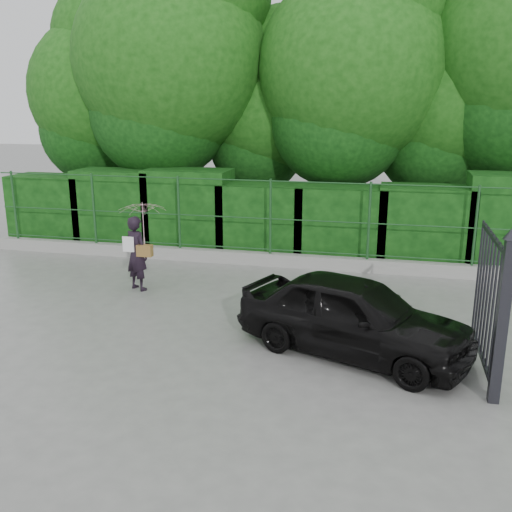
# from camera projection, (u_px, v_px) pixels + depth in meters

# --- Properties ---
(ground) EXTENTS (80.00, 80.00, 0.00)m
(ground) POSITION_uv_depth(u_px,v_px,m) (193.00, 335.00, 9.67)
(ground) COLOR gray
(kerb) EXTENTS (14.00, 0.25, 0.30)m
(kerb) POSITION_uv_depth(u_px,v_px,m) (254.00, 258.00, 13.86)
(kerb) COLOR #9E9E99
(kerb) RESTS_ON ground
(fence) EXTENTS (14.13, 0.06, 1.80)m
(fence) POSITION_uv_depth(u_px,v_px,m) (263.00, 216.00, 13.53)
(fence) COLOR #1D4A22
(fence) RESTS_ON kerb
(hedge) EXTENTS (14.20, 1.20, 2.25)m
(hedge) POSITION_uv_depth(u_px,v_px,m) (265.00, 216.00, 14.56)
(hedge) COLOR black
(hedge) RESTS_ON ground
(trees) EXTENTS (17.10, 6.15, 8.08)m
(trees) POSITION_uv_depth(u_px,v_px,m) (322.00, 72.00, 15.48)
(trees) COLOR black
(trees) RESTS_ON ground
(gate) EXTENTS (0.22, 2.33, 2.36)m
(gate) POSITION_uv_depth(u_px,v_px,m) (496.00, 305.00, 7.66)
(gate) COLOR #232329
(gate) RESTS_ON ground
(woman) EXTENTS (0.98, 1.00, 1.86)m
(woman) POSITION_uv_depth(u_px,v_px,m) (141.00, 232.00, 11.74)
(woman) COLOR black
(woman) RESTS_ON ground
(car) EXTENTS (3.96, 2.72, 1.25)m
(car) POSITION_uv_depth(u_px,v_px,m) (354.00, 316.00, 8.82)
(car) COLOR black
(car) RESTS_ON ground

